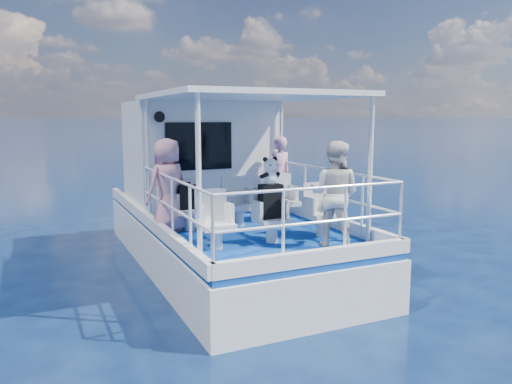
# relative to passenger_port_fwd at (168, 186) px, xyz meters

# --- Properties ---
(ground) EXTENTS (2000.00, 2000.00, 0.00)m
(ground) POSITION_rel_passenger_port_fwd_xyz_m (1.25, -0.24, -1.68)
(ground) COLOR #071539
(ground) RESTS_ON ground
(hull) EXTENTS (3.00, 7.00, 1.60)m
(hull) POSITION_rel_passenger_port_fwd_xyz_m (1.25, 0.76, -1.68)
(hull) COLOR white
(hull) RESTS_ON ground
(deck) EXTENTS (2.90, 6.90, 0.10)m
(deck) POSITION_rel_passenger_port_fwd_xyz_m (1.25, 0.76, -0.83)
(deck) COLOR navy
(deck) RESTS_ON hull
(cabin) EXTENTS (2.85, 2.00, 2.20)m
(cabin) POSITION_rel_passenger_port_fwd_xyz_m (1.25, 2.06, 0.32)
(cabin) COLOR white
(cabin) RESTS_ON deck
(canopy) EXTENTS (3.00, 3.20, 0.08)m
(canopy) POSITION_rel_passenger_port_fwd_xyz_m (1.25, -0.44, 1.46)
(canopy) COLOR white
(canopy) RESTS_ON cabin
(canopy_posts) EXTENTS (2.77, 2.97, 2.20)m
(canopy_posts) POSITION_rel_passenger_port_fwd_xyz_m (1.25, -0.49, 0.32)
(canopy_posts) COLOR white
(canopy_posts) RESTS_ON deck
(railings) EXTENTS (2.84, 3.59, 1.00)m
(railings) POSITION_rel_passenger_port_fwd_xyz_m (1.25, -0.81, -0.28)
(railings) COLOR white
(railings) RESTS_ON deck
(seat_port_fwd) EXTENTS (0.48, 0.46, 0.38)m
(seat_port_fwd) POSITION_rel_passenger_port_fwd_xyz_m (0.35, -0.04, -0.59)
(seat_port_fwd) COLOR silver
(seat_port_fwd) RESTS_ON deck
(seat_center_fwd) EXTENTS (0.48, 0.46, 0.38)m
(seat_center_fwd) POSITION_rel_passenger_port_fwd_xyz_m (1.25, -0.04, -0.59)
(seat_center_fwd) COLOR silver
(seat_center_fwd) RESTS_ON deck
(seat_stbd_fwd) EXTENTS (0.48, 0.46, 0.38)m
(seat_stbd_fwd) POSITION_rel_passenger_port_fwd_xyz_m (2.15, -0.04, -0.59)
(seat_stbd_fwd) COLOR silver
(seat_stbd_fwd) RESTS_ON deck
(seat_port_aft) EXTENTS (0.48, 0.46, 0.38)m
(seat_port_aft) POSITION_rel_passenger_port_fwd_xyz_m (0.35, -1.34, -0.59)
(seat_port_aft) COLOR silver
(seat_port_aft) RESTS_ON deck
(seat_center_aft) EXTENTS (0.48, 0.46, 0.38)m
(seat_center_aft) POSITION_rel_passenger_port_fwd_xyz_m (1.25, -1.34, -0.59)
(seat_center_aft) COLOR silver
(seat_center_aft) RESTS_ON deck
(seat_stbd_aft) EXTENTS (0.48, 0.46, 0.38)m
(seat_stbd_aft) POSITION_rel_passenger_port_fwd_xyz_m (2.15, -1.34, -0.59)
(seat_stbd_aft) COLOR silver
(seat_stbd_aft) RESTS_ON deck
(passenger_port_fwd) EXTENTS (0.69, 0.60, 1.56)m
(passenger_port_fwd) POSITION_rel_passenger_port_fwd_xyz_m (0.00, 0.00, 0.00)
(passenger_port_fwd) COLOR pink
(passenger_port_fwd) RESTS_ON deck
(passenger_stbd_fwd) EXTENTS (0.60, 0.44, 1.51)m
(passenger_stbd_fwd) POSITION_rel_passenger_port_fwd_xyz_m (2.45, 0.75, -0.02)
(passenger_stbd_fwd) COLOR pink
(passenger_stbd_fwd) RESTS_ON deck
(passenger_stbd_aft) EXTENTS (0.94, 0.96, 1.56)m
(passenger_stbd_aft) POSITION_rel_passenger_port_fwd_xyz_m (1.97, -1.94, 0.00)
(passenger_stbd_aft) COLOR silver
(passenger_stbd_aft) RESTS_ON deck
(backpack_port) EXTENTS (0.31, 0.17, 0.40)m
(backpack_port) POSITION_rel_passenger_port_fwd_xyz_m (0.31, -0.09, -0.20)
(backpack_port) COLOR black
(backpack_port) RESTS_ON seat_port_fwd
(backpack_center) EXTENTS (0.34, 0.19, 0.51)m
(backpack_center) POSITION_rel_passenger_port_fwd_xyz_m (1.23, -1.34, -0.14)
(backpack_center) COLOR black
(backpack_center) RESTS_ON seat_center_aft
(compact_camera) EXTENTS (0.09, 0.05, 0.05)m
(compact_camera) POSITION_rel_passenger_port_fwd_xyz_m (0.30, -0.09, 0.03)
(compact_camera) COLOR black
(compact_camera) RESTS_ON backpack_port
(panda) EXTENTS (0.27, 0.22, 0.41)m
(panda) POSITION_rel_passenger_port_fwd_xyz_m (1.21, -1.34, 0.32)
(panda) COLOR white
(panda) RESTS_ON backpack_center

